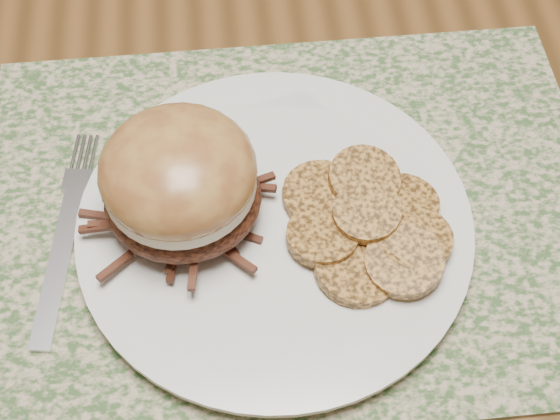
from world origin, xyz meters
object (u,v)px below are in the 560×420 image
(dinner_plate, at_px, (275,226))
(pork_sandwich, at_px, (180,182))
(fork, at_px, (66,233))
(dining_table, at_px, (188,85))

(dinner_plate, relative_size, pork_sandwich, 2.17)
(pork_sandwich, distance_m, fork, 0.10)
(dining_table, xyz_separation_m, pork_sandwich, (0.00, -0.21, 0.14))
(pork_sandwich, bearing_deg, dinner_plate, -2.66)
(pork_sandwich, xyz_separation_m, fork, (-0.09, 0.00, -0.05))
(dining_table, xyz_separation_m, dinner_plate, (0.06, -0.22, 0.09))
(dining_table, height_order, dinner_plate, dinner_plate)
(fork, bearing_deg, dining_table, 76.05)
(dinner_plate, bearing_deg, pork_sandwich, 169.59)
(dinner_plate, bearing_deg, fork, 174.98)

